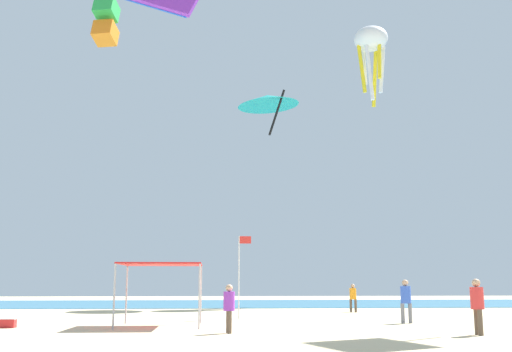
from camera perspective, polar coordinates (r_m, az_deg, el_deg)
ground at (r=21.67m, az=1.74°, el=-14.68°), size 110.00×110.00×0.10m
ocean_strip at (r=49.61m, az=-1.68°, el=-12.04°), size 110.00×19.07×0.03m
canopy_tent at (r=24.20m, az=-9.00°, el=-8.49°), size 3.16×3.27×2.43m
person_near_tent at (r=26.39m, az=14.08°, el=-11.17°), size 0.48×0.43×1.80m
person_leftmost at (r=20.67m, az=-2.58°, el=-12.13°), size 0.38×0.43×1.62m
person_central at (r=21.18m, az=20.33°, el=-11.18°), size 0.43×0.48×1.80m
person_rightmost at (r=35.51m, az=9.22°, el=-11.18°), size 0.39×0.38×1.61m
banner_flag at (r=28.84m, az=-1.50°, el=-8.84°), size 0.61×0.06×3.88m
cooler_box at (r=24.94m, az=-22.57°, el=-12.82°), size 0.57×0.37×0.35m
kite_delta_teal at (r=46.40m, az=1.15°, el=7.21°), size 5.72×5.68×3.91m
kite_octopus_white at (r=55.00m, az=10.90°, el=12.35°), size 4.06×4.06×7.01m
kite_box_green at (r=50.26m, az=-14.12°, el=14.08°), size 2.00×2.27×3.80m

